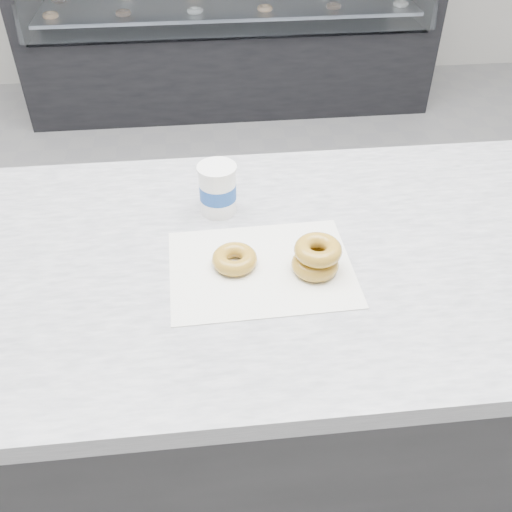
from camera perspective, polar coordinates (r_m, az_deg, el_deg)
The scene contains 7 objects.
ground at distance 2.17m, azimuth 1.62°, elevation -7.88°, with size 5.00×5.00×0.00m, color gray.
counter at distance 1.44m, azimuth 5.11°, elevation -13.28°, with size 3.06×0.76×0.90m.
display_case at distance 3.74m, azimuth -2.77°, elevation 22.48°, with size 2.40×0.74×1.25m.
wax_paper at distance 1.06m, azimuth 0.52°, elevation -1.22°, with size 0.34×0.26×0.00m, color silver.
donut_single at distance 1.06m, azimuth -2.16°, elevation -0.30°, with size 0.09×0.09×0.03m, color #B58C31.
donut_stack at distance 1.05m, azimuth 6.07°, elevation -0.10°, with size 0.12×0.12×0.06m.
coffee_cup at distance 1.18m, azimuth -3.85°, elevation 6.73°, with size 0.09×0.09×0.11m.
Camera 1 is at (-0.22, -1.44, 1.60)m, focal length 40.00 mm.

